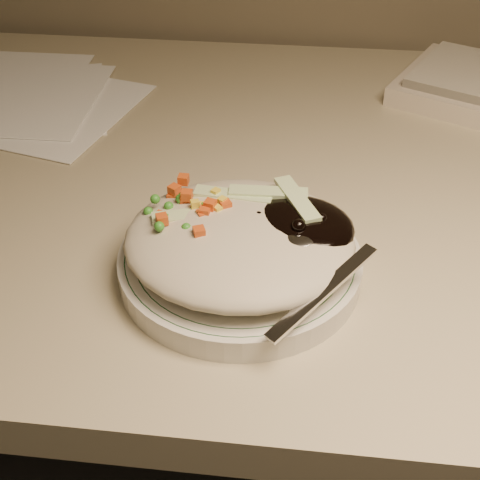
# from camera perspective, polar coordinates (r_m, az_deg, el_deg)

# --- Properties ---
(desk) EXTENTS (1.40, 0.70, 0.74)m
(desk) POSITION_cam_1_polar(r_m,az_deg,el_deg) (0.85, 5.24, -5.65)
(desk) COLOR tan
(desk) RESTS_ON ground
(plate) EXTENTS (0.21, 0.21, 0.02)m
(plate) POSITION_cam_1_polar(r_m,az_deg,el_deg) (0.58, 0.00, -2.05)
(plate) COLOR silver
(plate) RESTS_ON desk
(plate_rim) EXTENTS (0.20, 0.20, 0.00)m
(plate_rim) POSITION_cam_1_polar(r_m,az_deg,el_deg) (0.57, 0.00, -1.27)
(plate_rim) COLOR #144723
(plate_rim) RESTS_ON plate
(meal) EXTENTS (0.21, 0.19, 0.05)m
(meal) POSITION_cam_1_polar(r_m,az_deg,el_deg) (0.55, 0.43, 0.38)
(meal) COLOR #B0A88F
(meal) RESTS_ON plate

